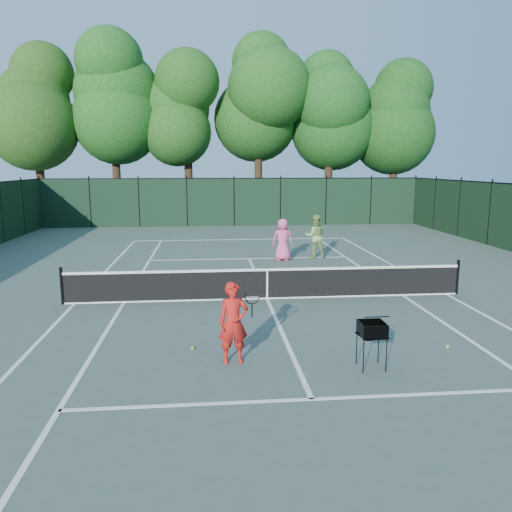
{
  "coord_description": "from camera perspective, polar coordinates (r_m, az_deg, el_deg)",
  "views": [
    {
      "loc": [
        -1.68,
        -14.06,
        3.87
      ],
      "look_at": [
        -0.23,
        1.0,
        1.1
      ],
      "focal_mm": 35.0,
      "sensor_mm": 36.0,
      "label": 1
    }
  ],
  "objects": [
    {
      "name": "sideline_singles_right",
      "position": [
        15.69,
        16.41,
        -4.33
      ],
      "size": [
        0.1,
        23.77,
        0.01
      ],
      "primitive_type": "cube",
      "color": "white",
      "rests_on": "ground"
    },
    {
      "name": "ground",
      "position": [
        14.67,
        1.27,
        -4.92
      ],
      "size": [
        90.0,
        90.0,
        0.0
      ],
      "primitive_type": "plane",
      "color": "#46554A",
      "rests_on": "ground"
    },
    {
      "name": "player_pink",
      "position": [
        20.4,
        3.08,
        1.89
      ],
      "size": [
        0.91,
        0.65,
        1.73
      ],
      "rotation": [
        0.0,
        0.0,
        3.02
      ],
      "color": "#EC538D",
      "rests_on": "ground"
    },
    {
      "name": "tree_4",
      "position": [
        36.94,
        8.49,
        16.9
      ],
      "size": [
        6.2,
        6.2,
        12.97
      ],
      "color": "black",
      "rests_on": "ground"
    },
    {
      "name": "center_service_line",
      "position": [
        14.67,
        1.27,
        -4.9
      ],
      "size": [
        0.1,
        12.8,
        0.01
      ],
      "primitive_type": "cube",
      "color": "white",
      "rests_on": "ground"
    },
    {
      "name": "tree_3",
      "position": [
        36.9,
        0.29,
        18.37
      ],
      "size": [
        7.0,
        7.0,
        14.45
      ],
      "color": "black",
      "rests_on": "ground"
    },
    {
      "name": "service_line_far",
      "position": [
        20.88,
        -0.8,
        -0.3
      ],
      "size": [
        8.23,
        0.1,
        0.01
      ],
      "primitive_type": "cube",
      "color": "white",
      "rests_on": "ground"
    },
    {
      "name": "ball_hopper",
      "position": [
        9.86,
        13.13,
        -8.2
      ],
      "size": [
        0.56,
        0.56,
        0.92
      ],
      "rotation": [
        0.0,
        0.0,
        0.19
      ],
      "color": "black",
      "rests_on": "ground"
    },
    {
      "name": "loose_ball_midcourt",
      "position": [
        10.84,
        -7.27,
        -10.43
      ],
      "size": [
        0.07,
        0.07,
        0.07
      ],
      "primitive_type": "sphere",
      "color": "gold",
      "rests_on": "ground"
    },
    {
      "name": "baseline_far",
      "position": [
        26.28,
        -1.78,
        1.91
      ],
      "size": [
        10.97,
        0.1,
        0.01
      ],
      "primitive_type": "cube",
      "color": "white",
      "rests_on": "ground"
    },
    {
      "name": "tree_1",
      "position": [
        36.92,
        -16.07,
        17.49
      ],
      "size": [
        6.8,
        6.8,
        13.98
      ],
      "color": "black",
      "rests_on": "ground"
    },
    {
      "name": "fence_far",
      "position": [
        32.19,
        -2.51,
        6.14
      ],
      "size": [
        24.0,
        0.05,
        3.0
      ],
      "primitive_type": "cube",
      "color": "black",
      "rests_on": "ground"
    },
    {
      "name": "coach",
      "position": [
        9.88,
        -2.59,
        -7.61
      ],
      "size": [
        0.87,
        0.69,
        1.63
      ],
      "rotation": [
        0.0,
        0.0,
        0.13
      ],
      "color": "red",
      "rests_on": "ground"
    },
    {
      "name": "service_line_near",
      "position": [
        8.74,
        6.4,
        -15.95
      ],
      "size": [
        8.23,
        0.1,
        0.01
      ],
      "primitive_type": "cube",
      "color": "white",
      "rests_on": "ground"
    },
    {
      "name": "tree_0",
      "position": [
        37.56,
        -24.0,
        16.07
      ],
      "size": [
        6.4,
        6.4,
        13.14
      ],
      "color": "black",
      "rests_on": "ground"
    },
    {
      "name": "tree_2",
      "position": [
        36.09,
        -7.89,
        16.41
      ],
      "size": [
        6.0,
        6.0,
        12.4
      ],
      "color": "black",
      "rests_on": "ground"
    },
    {
      "name": "tree_5",
      "position": [
        38.85,
        15.74,
        15.67
      ],
      "size": [
        5.8,
        5.8,
        12.23
      ],
      "color": "black",
      "rests_on": "ground"
    },
    {
      "name": "loose_ball_near_cart",
      "position": [
        11.61,
        21.04,
        -9.63
      ],
      "size": [
        0.07,
        0.07,
        0.07
      ],
      "primitive_type": "sphere",
      "color": "#CADC2D",
      "rests_on": "ground"
    },
    {
      "name": "sideline_singles_left",
      "position": [
        14.78,
        -14.85,
        -5.14
      ],
      "size": [
        0.1,
        23.77,
        0.01
      ],
      "primitive_type": "cube",
      "color": "white",
      "rests_on": "ground"
    },
    {
      "name": "sideline_doubles_right",
      "position": [
        16.24,
        20.91,
        -4.09
      ],
      "size": [
        0.1,
        23.77,
        0.01
      ],
      "primitive_type": "cube",
      "color": "white",
      "rests_on": "ground"
    },
    {
      "name": "tennis_net",
      "position": [
        14.56,
        1.27,
        -3.1
      ],
      "size": [
        11.69,
        0.09,
        1.06
      ],
      "color": "black",
      "rests_on": "ground"
    },
    {
      "name": "sideline_doubles_left",
      "position": [
        15.07,
        -20.02,
        -5.14
      ],
      "size": [
        0.1,
        23.77,
        0.01
      ],
      "primitive_type": "cube",
      "color": "white",
      "rests_on": "ground"
    },
    {
      "name": "player_green",
      "position": [
        21.14,
        6.79,
        2.27
      ],
      "size": [
        0.93,
        0.74,
        1.83
      ],
      "rotation": [
        0.0,
        0.0,
        3.08
      ],
      "color": "#90B85C",
      "rests_on": "ground"
    }
  ]
}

